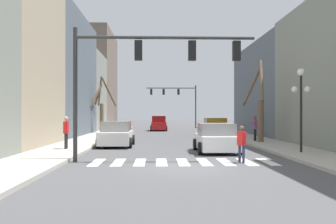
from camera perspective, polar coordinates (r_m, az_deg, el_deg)
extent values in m
plane|color=#4C4C4F|center=(14.80, 2.66, -8.15)|extent=(240.00, 240.00, 0.00)
cube|color=#ADA89E|center=(15.60, -20.84, -7.45)|extent=(2.81, 90.00, 0.15)
cube|color=#515B66|center=(36.63, -16.72, 5.01)|extent=(6.00, 14.34, 10.79)
cube|color=gray|center=(47.85, -13.10, 2.77)|extent=(6.00, 8.88, 9.13)
cube|color=#66564C|center=(59.10, -10.92, 4.53)|extent=(6.00, 13.71, 13.95)
cube|color=#515B66|center=(38.12, 16.24, 3.06)|extent=(6.00, 15.24, 8.47)
cube|color=white|center=(16.78, -10.29, -7.20)|extent=(0.45, 2.60, 0.01)
cube|color=white|center=(16.67, -7.20, -7.25)|extent=(0.45, 2.60, 0.01)
cube|color=white|center=(16.61, -4.08, -7.28)|extent=(0.45, 2.60, 0.01)
cube|color=white|center=(16.59, -0.95, -7.28)|extent=(0.45, 2.60, 0.01)
cube|color=white|center=(16.63, 2.18, -7.27)|extent=(0.45, 2.60, 0.01)
cube|color=white|center=(16.71, 5.28, -7.23)|extent=(0.45, 2.60, 0.01)
cube|color=white|center=(16.84, 8.35, -7.17)|extent=(0.45, 2.60, 0.01)
cube|color=white|center=(17.02, 11.35, -7.10)|extent=(0.45, 2.60, 0.01)
cube|color=white|center=(17.24, 14.29, -7.01)|extent=(0.45, 2.60, 0.01)
cylinder|color=#2D2D2D|center=(16.97, -13.31, 2.44)|extent=(0.18, 0.18, 5.66)
cylinder|color=#2D2D2D|center=(16.92, -0.39, 10.74)|extent=(7.58, 0.14, 0.14)
cube|color=black|center=(16.83, -4.31, 8.90)|extent=(0.32, 0.28, 0.84)
cube|color=black|center=(16.88, 3.52, 8.87)|extent=(0.32, 0.28, 0.84)
cube|color=black|center=(17.16, 9.91, 8.73)|extent=(0.32, 0.28, 0.84)
cylinder|color=#2D2D2D|center=(56.78, 4.04, 0.78)|extent=(0.18, 0.18, 6.16)
cylinder|color=#2D2D2D|center=(56.65, 0.44, 3.50)|extent=(7.13, 0.14, 0.14)
cube|color=black|center=(56.66, 1.52, 2.94)|extent=(0.32, 0.28, 0.84)
cube|color=black|center=(56.58, -0.64, 2.94)|extent=(0.32, 0.28, 0.84)
cube|color=black|center=(56.58, -2.45, 2.94)|extent=(0.32, 0.28, 0.84)
cylinder|color=black|center=(20.35, 18.74, -0.25)|extent=(0.12, 0.12, 3.76)
sphere|color=white|center=(20.45, 18.73, 5.53)|extent=(0.36, 0.36, 0.36)
sphere|color=white|center=(20.27, 17.89, 3.15)|extent=(0.31, 0.31, 0.31)
sphere|color=white|center=(20.49, 19.58, 3.11)|extent=(0.31, 0.31, 0.31)
cube|color=white|center=(24.77, -7.48, -3.67)|extent=(1.83, 4.54, 0.77)
cube|color=gray|center=(24.74, -7.48, -2.06)|extent=(1.69, 2.36, 0.63)
cylinder|color=black|center=(26.29, -9.20, -4.00)|extent=(0.22, 0.64, 0.64)
cylinder|color=black|center=(26.11, -5.12, -4.02)|extent=(0.22, 0.64, 0.64)
cylinder|color=black|center=(23.51, -10.11, -4.44)|extent=(0.22, 0.64, 0.64)
cylinder|color=black|center=(23.31, -5.54, -4.48)|extent=(0.22, 0.64, 0.64)
cube|color=white|center=(20.94, 7.01, -4.33)|extent=(1.91, 4.25, 0.74)
cube|color=gray|center=(20.90, 7.01, -2.48)|extent=(1.76, 2.21, 0.61)
cylinder|color=black|center=(22.14, 3.99, -4.70)|extent=(0.22, 0.64, 0.64)
cylinder|color=black|center=(22.41, 8.98, -4.64)|extent=(0.22, 0.64, 0.64)
cylinder|color=black|center=(19.53, 4.75, -5.29)|extent=(0.22, 0.64, 0.64)
cylinder|color=black|center=(19.84, 10.39, -5.21)|extent=(0.22, 0.64, 0.64)
cube|color=#A38423|center=(32.29, 6.84, -2.82)|extent=(1.73, 4.28, 0.84)
cube|color=#594813|center=(32.27, 6.84, -1.47)|extent=(1.59, 2.22, 0.69)
cylinder|color=black|center=(33.50, 5.01, -3.20)|extent=(0.22, 0.64, 0.64)
cylinder|color=black|center=(33.75, 7.99, -3.17)|extent=(0.22, 0.64, 0.64)
cylinder|color=black|center=(30.88, 5.58, -3.44)|extent=(0.22, 0.64, 0.64)
cylinder|color=black|center=(31.15, 8.81, -3.42)|extent=(0.22, 0.64, 0.64)
cube|color=red|center=(47.46, -1.36, -1.98)|extent=(1.75, 4.64, 0.88)
cube|color=maroon|center=(47.44, -1.36, -1.01)|extent=(1.61, 2.41, 0.72)
cylinder|color=black|center=(46.04, -0.24, -2.40)|extent=(0.22, 0.64, 0.64)
cylinder|color=black|center=(46.03, -2.46, -2.40)|extent=(0.22, 0.64, 0.64)
cylinder|color=black|center=(48.92, -0.32, -2.28)|extent=(0.22, 0.64, 0.64)
cylinder|color=black|center=(48.91, -2.41, -2.28)|extent=(0.22, 0.64, 0.64)
cylinder|color=black|center=(28.04, 12.47, -3.27)|extent=(0.12, 0.12, 0.82)
cylinder|color=black|center=(28.33, 12.58, -3.24)|extent=(0.12, 0.12, 0.82)
cube|color=#9E4C93|center=(28.16, 12.53, -1.77)|extent=(0.37, 0.46, 0.64)
sphere|color=brown|center=(28.15, 12.53, -0.81)|extent=(0.23, 0.23, 0.23)
cylinder|color=#9E4C93|center=(27.93, 12.44, -1.87)|extent=(0.20, 0.29, 0.62)
cylinder|color=#9E4C93|center=(28.39, 12.61, -1.84)|extent=(0.20, 0.29, 0.62)
cylinder|color=#282D47|center=(16.69, 10.35, -5.99)|extent=(0.11, 0.11, 0.73)
cylinder|color=#282D47|center=(16.48, 10.90, -6.06)|extent=(0.11, 0.11, 0.73)
cube|color=red|center=(16.53, 10.62, -3.77)|extent=(0.33, 0.41, 0.57)
sphere|color=brown|center=(16.51, 10.62, -2.31)|extent=(0.21, 0.21, 0.21)
cylinder|color=red|center=(16.70, 10.20, -3.87)|extent=(0.18, 0.26, 0.56)
cylinder|color=red|center=(16.37, 11.06, -3.94)|extent=(0.18, 0.26, 0.56)
cylinder|color=black|center=(21.74, -14.65, -4.13)|extent=(0.12, 0.12, 0.83)
cylinder|color=black|center=(22.03, -14.50, -4.08)|extent=(0.12, 0.12, 0.83)
cube|color=red|center=(21.85, -14.57, -2.17)|extent=(0.24, 0.41, 0.65)
sphere|color=tan|center=(21.84, -14.57, -0.92)|extent=(0.23, 0.23, 0.23)
cylinder|color=red|center=(21.63, -14.70, -2.31)|extent=(0.10, 0.28, 0.63)
cylinder|color=red|center=(22.08, -14.45, -2.26)|extent=(0.10, 0.28, 0.63)
cylinder|color=brown|center=(39.75, -9.59, -0.89)|extent=(0.38, 0.38, 2.90)
cylinder|color=brown|center=(40.59, -10.10, 2.50)|extent=(1.04, 1.67, 2.13)
cylinder|color=brown|center=(39.41, -10.43, 2.31)|extent=(1.20, 1.13, 2.31)
cylinder|color=brown|center=(40.73, -9.84, 3.02)|extent=(0.73, 1.92, 2.96)
cylinder|color=brown|center=(40.17, -8.57, 2.91)|extent=(1.50, 1.12, 2.99)
cylinder|color=brown|center=(27.14, 13.31, -1.28)|extent=(0.40, 0.40, 2.80)
cylinder|color=brown|center=(27.42, 12.18, 3.89)|extent=(1.08, 0.85, 2.45)
cylinder|color=brown|center=(28.07, 11.99, 3.46)|extent=(0.89, 2.20, 2.54)
cylinder|color=brown|center=(26.47, 13.41, 4.55)|extent=(0.49, 1.68, 2.88)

